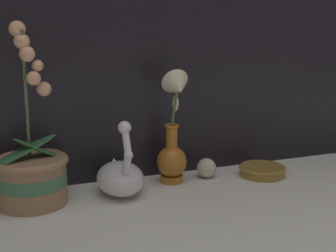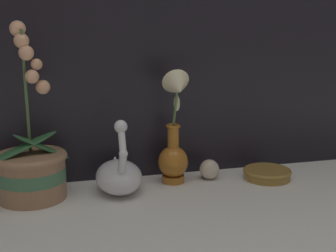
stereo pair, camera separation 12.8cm
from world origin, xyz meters
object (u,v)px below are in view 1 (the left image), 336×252
blue_vase (173,141)px  swan_figurine (120,176)px  glass_sphere (206,168)px  orchid_potted_plant (31,171)px  amber_dish (262,170)px

blue_vase → swan_figurine: bearing=-170.0°
blue_vase → glass_sphere: size_ratio=5.64×
orchid_potted_plant → swan_figurine: 0.23m
amber_dish → swan_figurine: bearing=179.6°
swan_figurine → amber_dish: bearing=-0.4°
orchid_potted_plant → amber_dish: size_ratio=3.24×
blue_vase → amber_dish: bearing=-6.6°
orchid_potted_plant → amber_dish: 0.67m
glass_sphere → amber_dish: glass_sphere is taller
orchid_potted_plant → swan_figurine: orchid_potted_plant is taller
swan_figurine → blue_vase: blue_vase is taller
amber_dish → glass_sphere: bearing=165.7°
swan_figurine → amber_dish: swan_figurine is taller
swan_figurine → glass_sphere: swan_figurine is taller
orchid_potted_plant → blue_vase: (0.39, 0.02, 0.04)m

